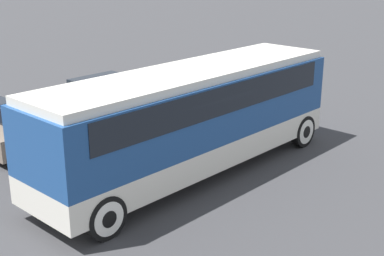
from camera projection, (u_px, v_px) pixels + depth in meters
name	position (u px, v px, depth m)	size (l,w,h in m)	color
ground_plane	(192.00, 173.00, 15.76)	(120.00, 120.00, 0.00)	#38383A
tour_bus	(194.00, 111.00, 15.23)	(10.17, 2.55, 3.13)	silver
parked_car_near	(106.00, 93.00, 21.93)	(4.42, 1.91, 1.35)	#2D5638
parked_car_far	(46.00, 127.00, 17.60)	(4.18, 1.80, 1.48)	#7A6B5B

